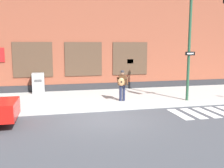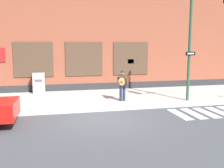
# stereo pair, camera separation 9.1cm
# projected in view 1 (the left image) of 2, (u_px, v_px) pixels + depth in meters

# --- Properties ---
(ground_plane) EXTENTS (160.00, 160.00, 0.00)m
(ground_plane) POSITION_uv_depth(u_px,v_px,m) (104.00, 119.00, 11.35)
(ground_plane) COLOR #424449
(sidewalk) EXTENTS (28.00, 5.62, 0.11)m
(sidewalk) POSITION_uv_depth(u_px,v_px,m) (90.00, 99.00, 15.22)
(sidewalk) COLOR #ADAAA3
(sidewalk) RESTS_ON ground
(building_backdrop) EXTENTS (28.00, 4.06, 8.54)m
(building_backdrop) POSITION_uv_depth(u_px,v_px,m) (80.00, 30.00, 19.21)
(building_backdrop) COLOR brown
(building_backdrop) RESTS_ON ground
(busker) EXTENTS (0.72, 0.58, 1.69)m
(busker) POSITION_uv_depth(u_px,v_px,m) (122.00, 84.00, 14.32)
(busker) COLOR #1E233D
(busker) RESTS_ON sidewalk
(traffic_light) EXTENTS (0.72, 3.01, 5.75)m
(traffic_light) POSITION_uv_depth(u_px,v_px,m) (203.00, 27.00, 13.07)
(traffic_light) COLOR #234C33
(traffic_light) RESTS_ON sidewalk
(utility_box) EXTENTS (0.74, 0.68, 1.28)m
(utility_box) POSITION_uv_depth(u_px,v_px,m) (38.00, 83.00, 16.71)
(utility_box) COLOR #9E9E9E
(utility_box) RESTS_ON sidewalk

